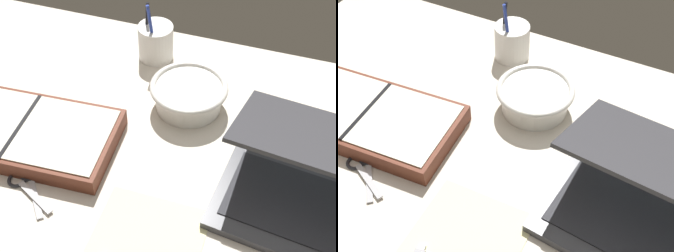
% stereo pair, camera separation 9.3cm
% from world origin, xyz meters
% --- Properties ---
extents(desk_top, '(1.40, 1.00, 0.02)m').
position_xyz_m(desk_top, '(0.00, 0.00, 0.01)').
color(desk_top, beige).
rests_on(desk_top, ground).
extents(laptop, '(0.38, 0.33, 0.16)m').
position_xyz_m(laptop, '(0.30, 0.05, 0.07)').
color(laptop, '#38383D').
rests_on(laptop, desk_top).
extents(bowl, '(0.18, 0.18, 0.06)m').
position_xyz_m(bowl, '(-0.00, 0.23, 0.06)').
color(bowl, silver).
rests_on(bowl, desk_top).
extents(pen_cup, '(0.09, 0.09, 0.16)m').
position_xyz_m(pen_cup, '(-0.13, 0.38, 0.07)').
color(pen_cup, white).
rests_on(pen_cup, desk_top).
extents(planner, '(0.41, 0.23, 0.04)m').
position_xyz_m(planner, '(-0.30, 0.02, 0.04)').
color(planner, brown).
rests_on(planner, desk_top).
extents(scissors, '(0.12, 0.11, 0.01)m').
position_xyz_m(scissors, '(-0.24, -0.08, 0.02)').
color(scissors, '#B7B7BC').
rests_on(scissors, desk_top).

